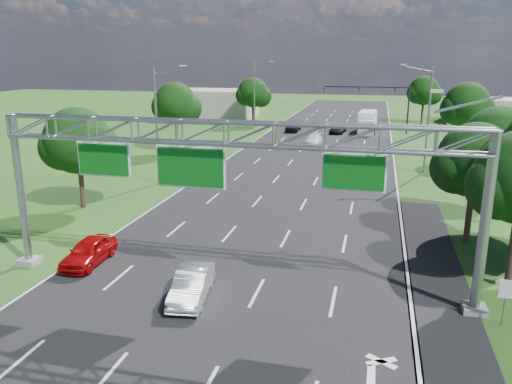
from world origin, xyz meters
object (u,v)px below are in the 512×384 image
(sign_gantry, at_px, (228,147))
(box_truck, at_px, (367,122))
(traffic_signal, at_px, (383,97))
(red_coupe, at_px, (89,251))
(silver_sedan, at_px, (192,285))
(regulatory_sign, at_px, (506,293))

(sign_gantry, distance_m, box_truck, 54.42)
(traffic_signal, xyz_separation_m, red_coupe, (-15.32, -52.22, -4.47))
(silver_sedan, bearing_deg, box_truck, 75.57)
(sign_gantry, distance_m, silver_sedan, 6.58)
(red_coupe, bearing_deg, silver_sedan, -21.79)
(regulatory_sign, height_order, box_truck, box_truck)
(red_coupe, relative_size, box_truck, 0.51)
(red_coupe, bearing_deg, traffic_signal, 71.90)
(silver_sedan, bearing_deg, sign_gantry, 44.32)
(traffic_signal, distance_m, silver_sedan, 55.55)
(traffic_signal, bearing_deg, red_coupe, -106.35)
(regulatory_sign, distance_m, silver_sedan, 13.44)
(sign_gantry, height_order, box_truck, sign_gantry)
(box_truck, bearing_deg, silver_sedan, -91.84)
(silver_sedan, relative_size, box_truck, 0.51)
(box_truck, bearing_deg, red_coupe, -99.27)
(regulatory_sign, relative_size, traffic_signal, 0.17)
(regulatory_sign, xyz_separation_m, red_coupe, (-20.24, 1.80, -0.81))
(box_truck, bearing_deg, traffic_signal, -18.87)
(traffic_signal, relative_size, silver_sedan, 2.96)
(regulatory_sign, relative_size, silver_sedan, 0.51)
(silver_sedan, distance_m, box_truck, 56.00)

